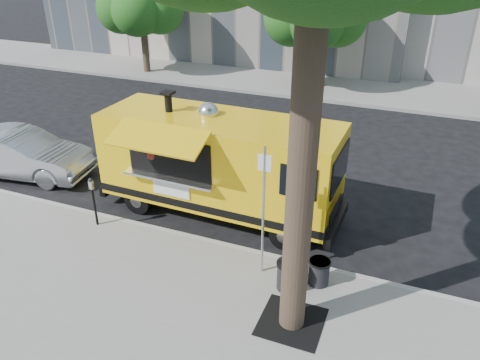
{
  "coord_description": "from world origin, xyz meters",
  "views": [
    {
      "loc": [
        4.18,
        -9.38,
        6.74
      ],
      "look_at": [
        0.41,
        0.0,
        1.45
      ],
      "focal_mm": 35.0,
      "sensor_mm": 36.0,
      "label": 1
    }
  ],
  "objects_px": {
    "food_truck": "(218,163)",
    "sedan": "(21,154)",
    "far_tree_b": "(315,8)",
    "trash_bin_left": "(289,275)",
    "far_tree_a": "(141,1)",
    "parking_meter": "(93,196)",
    "sign_post": "(263,205)",
    "trash_bin_right": "(319,271)"
  },
  "relations": [
    {
      "from": "food_truck",
      "to": "sedan",
      "type": "height_order",
      "value": "food_truck"
    },
    {
      "from": "far_tree_b",
      "to": "sedan",
      "type": "distance_m",
      "value": 14.1
    },
    {
      "from": "trash_bin_right",
      "to": "trash_bin_left",
      "type": "bearing_deg",
      "value": -144.62
    },
    {
      "from": "sign_post",
      "to": "trash_bin_right",
      "type": "xyz_separation_m",
      "value": [
        1.25,
        0.07,
        -1.39
      ]
    },
    {
      "from": "far_tree_a",
      "to": "sedan",
      "type": "relative_size",
      "value": 1.22
    },
    {
      "from": "food_truck",
      "to": "sign_post",
      "type": "bearing_deg",
      "value": -45.52
    },
    {
      "from": "sedan",
      "to": "trash_bin_right",
      "type": "distance_m",
      "value": 10.04
    },
    {
      "from": "far_tree_a",
      "to": "trash_bin_right",
      "type": "relative_size",
      "value": 9.35
    },
    {
      "from": "sign_post",
      "to": "parking_meter",
      "type": "xyz_separation_m",
      "value": [
        -4.55,
        0.2,
        -0.87
      ]
    },
    {
      "from": "parking_meter",
      "to": "trash_bin_right",
      "type": "bearing_deg",
      "value": -1.24
    },
    {
      "from": "parking_meter",
      "to": "trash_bin_right",
      "type": "height_order",
      "value": "parking_meter"
    },
    {
      "from": "far_tree_a",
      "to": "parking_meter",
      "type": "relative_size",
      "value": 4.01
    },
    {
      "from": "sedan",
      "to": "trash_bin_left",
      "type": "distance_m",
      "value": 9.58
    },
    {
      "from": "far_tree_b",
      "to": "parking_meter",
      "type": "height_order",
      "value": "far_tree_b"
    },
    {
      "from": "far_tree_b",
      "to": "trash_bin_left",
      "type": "xyz_separation_m",
      "value": [
        3.25,
        -14.57,
        -3.34
      ]
    },
    {
      "from": "food_truck",
      "to": "sedan",
      "type": "relative_size",
      "value": 1.49
    },
    {
      "from": "parking_meter",
      "to": "trash_bin_right",
      "type": "xyz_separation_m",
      "value": [
        5.8,
        -0.13,
        -0.52
      ]
    },
    {
      "from": "sedan",
      "to": "food_truck",
      "type": "bearing_deg",
      "value": -96.0
    },
    {
      "from": "far_tree_b",
      "to": "trash_bin_left",
      "type": "height_order",
      "value": "far_tree_b"
    },
    {
      "from": "far_tree_a",
      "to": "sign_post",
      "type": "bearing_deg",
      "value": -50.17
    },
    {
      "from": "sign_post",
      "to": "food_truck",
      "type": "height_order",
      "value": "food_truck"
    },
    {
      "from": "parking_meter",
      "to": "trash_bin_left",
      "type": "distance_m",
      "value": 5.3
    },
    {
      "from": "parking_meter",
      "to": "food_truck",
      "type": "bearing_deg",
      "value": 36.83
    },
    {
      "from": "trash_bin_right",
      "to": "sedan",
      "type": "bearing_deg",
      "value": 169.46
    },
    {
      "from": "trash_bin_left",
      "to": "trash_bin_right",
      "type": "xyz_separation_m",
      "value": [
        0.55,
        0.39,
        -0.04
      ]
    },
    {
      "from": "sign_post",
      "to": "trash_bin_left",
      "type": "relative_size",
      "value": 4.64
    },
    {
      "from": "far_tree_b",
      "to": "trash_bin_left",
      "type": "distance_m",
      "value": 15.29
    },
    {
      "from": "far_tree_a",
      "to": "parking_meter",
      "type": "xyz_separation_m",
      "value": [
        7.0,
        -13.65,
        -2.79
      ]
    },
    {
      "from": "far_tree_b",
      "to": "food_truck",
      "type": "height_order",
      "value": "far_tree_b"
    },
    {
      "from": "sedan",
      "to": "trash_bin_left",
      "type": "bearing_deg",
      "value": -111.27
    },
    {
      "from": "sign_post",
      "to": "trash_bin_left",
      "type": "distance_m",
      "value": 1.56
    },
    {
      "from": "far_tree_b",
      "to": "sign_post",
      "type": "height_order",
      "value": "far_tree_b"
    },
    {
      "from": "food_truck",
      "to": "trash_bin_left",
      "type": "height_order",
      "value": "food_truck"
    },
    {
      "from": "trash_bin_right",
      "to": "far_tree_a",
      "type": "bearing_deg",
      "value": 132.9
    },
    {
      "from": "far_tree_b",
      "to": "food_truck",
      "type": "bearing_deg",
      "value": -87.33
    },
    {
      "from": "food_truck",
      "to": "trash_bin_left",
      "type": "xyz_separation_m",
      "value": [
        2.69,
        -2.44,
        -1.01
      ]
    },
    {
      "from": "far_tree_a",
      "to": "sedan",
      "type": "distance_m",
      "value": 12.67
    },
    {
      "from": "far_tree_a",
      "to": "far_tree_b",
      "type": "bearing_deg",
      "value": 2.54
    },
    {
      "from": "far_tree_b",
      "to": "parking_meter",
      "type": "relative_size",
      "value": 4.12
    },
    {
      "from": "parking_meter",
      "to": "trash_bin_right",
      "type": "distance_m",
      "value": 5.83
    },
    {
      "from": "far_tree_a",
      "to": "food_truck",
      "type": "relative_size",
      "value": 0.82
    },
    {
      "from": "food_truck",
      "to": "sedan",
      "type": "xyz_separation_m",
      "value": [
        -6.63,
        -0.21,
        -0.78
      ]
    }
  ]
}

